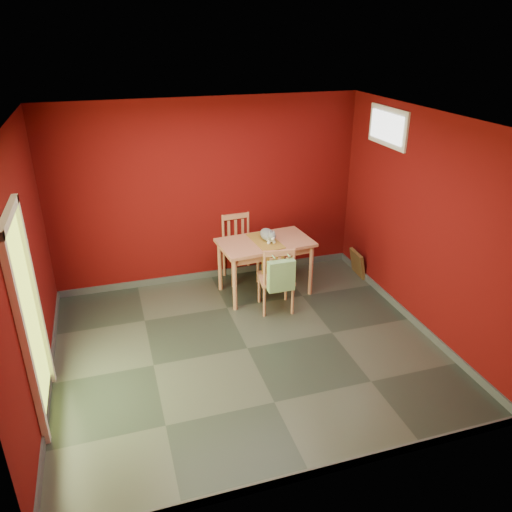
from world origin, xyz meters
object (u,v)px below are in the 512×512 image
object	(u,v)px
chair_far_right	(274,241)
chair_near	(277,278)
dining_table	(265,248)
picture_frame	(357,263)
chair_far_left	(239,247)
tote_bag	(281,276)
cat	(268,233)

from	to	relation	value
chair_far_right	chair_near	size ratio (longest dim) A/B	1.05
dining_table	picture_frame	xyz separation A→B (m)	(1.54, 0.09, -0.51)
chair_far_left	picture_frame	xyz separation A→B (m)	(1.77, -0.46, -0.31)
tote_bag	chair_near	bearing A→B (deg)	85.39
chair_far_left	chair_far_right	world-z (taller)	chair_far_right
chair_near	cat	xyz separation A→B (m)	(0.06, 0.58, 0.42)
dining_table	tote_bag	xyz separation A→B (m)	(-0.03, -0.75, -0.07)
chair_near	tote_bag	bearing A→B (deg)	-94.61
chair_far_left	chair_near	xyz separation A→B (m)	(0.22, -1.08, -0.02)
dining_table	picture_frame	distance (m)	1.62
chair_far_left	picture_frame	size ratio (longest dim) A/B	2.50
chair_far_left	picture_frame	bearing A→B (deg)	-14.60
chair_near	cat	distance (m)	0.71
chair_far_right	cat	size ratio (longest dim) A/B	2.42
dining_table	chair_far_left	size ratio (longest dim) A/B	1.35
tote_bag	dining_table	bearing A→B (deg)	87.67
chair_near	picture_frame	xyz separation A→B (m)	(1.55, 0.61, -0.29)
picture_frame	chair_far_left	bearing A→B (deg)	165.40
chair_far_left	cat	world-z (taller)	cat
cat	picture_frame	bearing A→B (deg)	-19.00
dining_table	tote_bag	bearing A→B (deg)	-92.33
chair_far_right	cat	world-z (taller)	cat
picture_frame	tote_bag	bearing A→B (deg)	-151.90
tote_bag	picture_frame	world-z (taller)	tote_bag
chair_near	chair_far_right	bearing A→B (deg)	72.78
chair_far_right	chair_far_left	bearing A→B (deg)	-173.26
chair_far_left	tote_bag	size ratio (longest dim) A/B	2.06
chair_far_right	picture_frame	xyz separation A→B (m)	(1.20, -0.53, -0.32)
chair_far_right	picture_frame	world-z (taller)	chair_far_right
dining_table	cat	distance (m)	0.22
chair_near	picture_frame	size ratio (longest dim) A/B	2.40
dining_table	tote_bag	world-z (taller)	tote_bag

